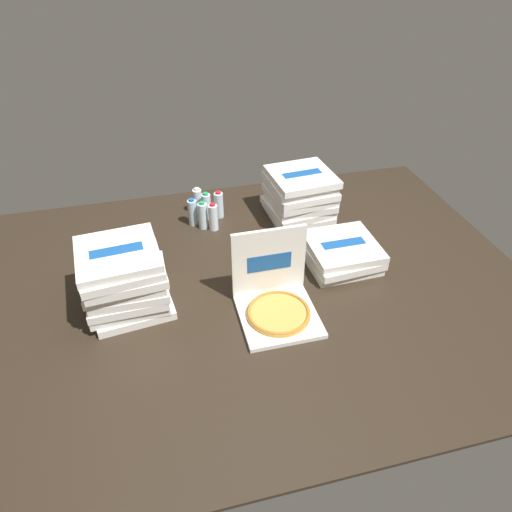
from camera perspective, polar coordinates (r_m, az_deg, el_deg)
The scene contains 11 objects.
ground_plane at distance 2.78m, azimuth 0.28°, elevation -3.71°, with size 3.20×2.40×0.02m, color #2D2319.
open_pizza_box at distance 2.56m, azimuth 2.38°, elevation -5.17°, with size 0.41×0.43×0.44m.
pizza_stack_right_far at distance 2.62m, azimuth -15.57°, elevation -2.70°, with size 0.48×0.47×0.38m.
pizza_stack_left_mid at distance 2.95m, azimuth 10.23°, elevation 0.35°, with size 0.44×0.45×0.15m.
pizza_stack_right_near at distance 3.33m, azimuth 5.28°, elevation 7.39°, with size 0.47×0.46×0.34m.
water_bottle_0 at distance 3.34m, azimuth -6.01°, elevation 6.01°, with size 0.06×0.06×0.20m.
water_bottle_1 at distance 3.21m, azimuth -5.18°, elevation 4.70°, with size 0.06×0.06×0.20m.
water_bottle_2 at distance 3.34m, azimuth -4.51°, elevation 6.18°, with size 0.06×0.06×0.20m.
water_bottle_3 at distance 3.23m, azimuth -6.44°, elevation 4.87°, with size 0.06×0.06×0.20m.
water_bottle_4 at distance 3.28m, azimuth -7.65°, elevation 5.25°, with size 0.06×0.06×0.20m.
water_bottle_5 at distance 3.40m, azimuth -7.05°, elevation 6.57°, with size 0.06×0.06×0.20m.
Camera 1 is at (-0.53, -2.04, 1.81)m, focal length 33.16 mm.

